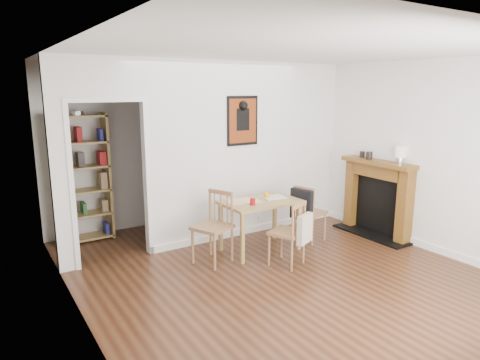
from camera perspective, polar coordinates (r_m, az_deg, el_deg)
ground at (r=5.43m, az=4.52°, el=-11.97°), size 5.20×5.20×0.00m
room_shell at (r=6.20m, az=-2.05°, el=3.61°), size 5.20×5.20×5.20m
dining_table at (r=5.87m, az=2.68°, el=-3.55°), size 1.05×0.67×0.71m
chair_left at (r=5.51m, az=-3.73°, el=-6.41°), size 0.61×0.61×0.93m
chair_right at (r=6.36m, az=9.20°, el=-4.26°), size 0.56×0.51×0.84m
chair_front at (r=5.48m, az=6.38°, el=-7.01°), size 0.55×0.58×0.84m
bookshelf at (r=6.60m, az=-20.35°, el=0.08°), size 0.79×0.31×1.87m
fireplace at (r=6.85m, az=17.89°, el=-1.98°), size 0.45×1.25×1.16m
red_glass at (r=5.61m, az=1.70°, el=-2.89°), size 0.07×0.07×0.09m
orange_fruit at (r=5.97m, az=3.56°, el=-2.01°), size 0.09×0.09×0.09m
placemat at (r=5.81m, az=0.45°, el=-2.80°), size 0.51×0.43×0.00m
notebook at (r=6.01m, az=4.48°, el=-2.30°), size 0.33×0.26×0.02m
mantel_lamp at (r=6.53m, az=20.62°, el=3.40°), size 0.16×0.16×0.25m
ceramic_jar_a at (r=6.76m, az=16.84°, el=3.14°), size 0.10×0.10×0.12m
ceramic_jar_b at (r=6.94m, az=15.99°, el=3.32°), size 0.08×0.08×0.10m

